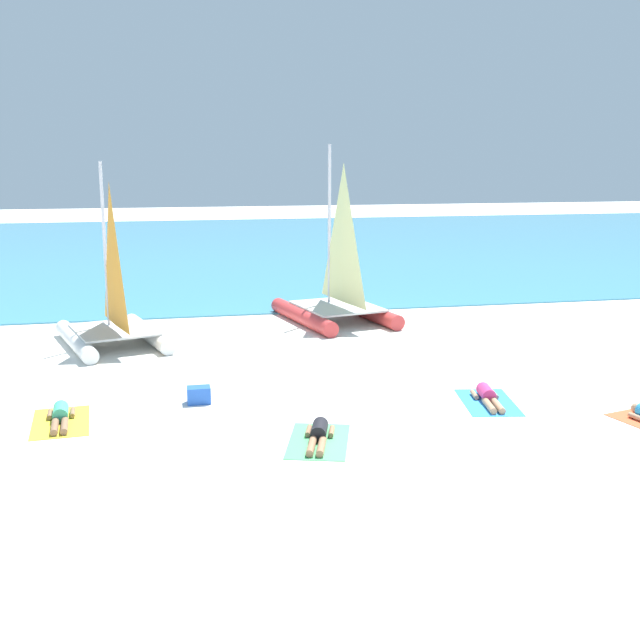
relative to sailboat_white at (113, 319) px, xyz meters
The scene contains 11 objects.
ground_plane 5.41m from the sailboat_white, 12.55° to the left, with size 120.00×120.00×0.00m, color white.
ocean_water 24.00m from the sailboat_white, 77.42° to the left, with size 120.00×40.00×0.05m, color teal.
sailboat_white is the anchor object (origin of this frame).
sailboat_red 7.09m from the sailboat_white, 14.96° to the left, with size 3.60×4.78×5.60m.
towel_leftmost 6.48m from the sailboat_white, 96.48° to the right, with size 1.10×1.90×0.01m, color yellow.
sunbather_leftmost 6.41m from the sailboat_white, 96.59° to the right, with size 0.57×1.57×0.30m.
towel_center_left 9.46m from the sailboat_white, 64.15° to the right, with size 1.10×1.90×0.01m, color #4CB266.
sunbather_center_left 9.40m from the sailboat_white, 63.87° to the right, with size 0.81×1.54×0.30m.
towel_center_right 10.77m from the sailboat_white, 40.43° to the right, with size 1.10×1.90×0.01m, color #338CD8.
sunbather_center_right 10.73m from the sailboat_white, 40.12° to the right, with size 0.67×1.56×0.30m.
cooler_box 6.09m from the sailboat_white, 70.22° to the right, with size 0.50×0.36×0.36m, color blue.
Camera 1 is at (-3.87, -12.95, 5.20)m, focal length 43.22 mm.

